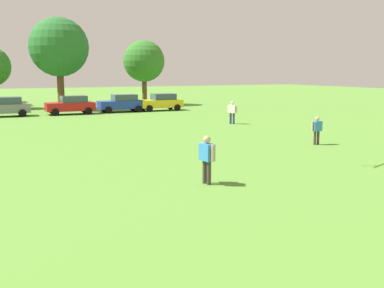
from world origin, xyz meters
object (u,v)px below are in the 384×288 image
at_px(bystander_midfield, 317,128).
at_px(parked_car_blue_3, 122,103).
at_px(parked_car_red_2, 71,105).
at_px(parked_car_yellow_4, 161,102).
at_px(parked_car_gray_1, 4,107).
at_px(tree_right, 59,47).
at_px(adult_bystander, 207,155).
at_px(tree_far_right, 144,61).
at_px(bystander_near_trees, 232,111).

distance_m(bystander_midfield, parked_car_blue_3, 23.75).
height_order(parked_car_red_2, parked_car_yellow_4, same).
relative_size(parked_car_gray_1, tree_right, 0.46).
relative_size(adult_bystander, bystander_midfield, 1.14).
bearing_deg(tree_right, parked_car_yellow_4, -33.79).
bearing_deg(parked_car_yellow_4, parked_car_red_2, 1.19).
bearing_deg(parked_car_red_2, parked_car_gray_1, -2.86).
height_order(parked_car_blue_3, tree_far_right, tree_far_right).
distance_m(parked_car_blue_3, parked_car_yellow_4, 4.01).
xyz_separation_m(parked_car_yellow_4, tree_right, (-8.72, 5.83, 5.41)).
xyz_separation_m(adult_bystander, parked_car_red_2, (0.63, 28.32, -0.16)).
height_order(bystander_near_trees, bystander_midfield, bystander_near_trees).
distance_m(adult_bystander, parked_car_yellow_4, 30.04).
height_order(parked_car_red_2, tree_right, tree_right).
bearing_deg(parked_car_red_2, bystander_near_trees, 126.01).
bearing_deg(tree_far_right, bystander_near_trees, -91.51).
distance_m(bystander_near_trees, parked_car_blue_3, 13.95).
bearing_deg(parked_car_gray_1, tree_right, -135.08).
relative_size(bystander_midfield, parked_car_gray_1, 0.35).
relative_size(parked_car_yellow_4, tree_right, 0.46).
height_order(bystander_near_trees, parked_car_blue_3, bystander_near_trees).
distance_m(parked_car_red_2, parked_car_blue_3, 4.85).
bearing_deg(bystander_near_trees, bystander_midfield, 139.47).
bearing_deg(parked_car_red_2, tree_far_right, -140.49).
bearing_deg(parked_car_yellow_4, adult_bystander, 71.61).
relative_size(parked_car_gray_1, tree_far_right, 0.58).
relative_size(bystander_near_trees, parked_car_red_2, 0.39).
relative_size(adult_bystander, bystander_near_trees, 1.01).
height_order(parked_car_gray_1, tree_right, tree_right).
relative_size(parked_car_gray_1, parked_car_yellow_4, 1.00).
bearing_deg(bystander_midfield, tree_right, 106.38).
relative_size(tree_right, tree_far_right, 1.25).
height_order(bystander_midfield, tree_right, tree_right).
bearing_deg(parked_car_yellow_4, bystander_midfield, 89.42).
relative_size(bystander_midfield, parked_car_yellow_4, 0.35).
relative_size(bystander_midfield, tree_far_right, 0.20).
distance_m(tree_right, tree_far_right, 10.13).
bearing_deg(parked_car_gray_1, tree_far_right, -153.04).
distance_m(adult_bystander, bystander_near_trees, 18.38).
xyz_separation_m(adult_bystander, tree_right, (0.76, 34.34, 5.25)).
distance_m(adult_bystander, bystander_midfield, 10.58).
bearing_deg(parked_car_red_2, parked_car_blue_3, -176.78).
height_order(adult_bystander, tree_right, tree_right).
bearing_deg(tree_right, tree_far_right, 12.53).
relative_size(parked_car_red_2, tree_right, 0.46).
bearing_deg(tree_right, parked_car_gray_1, -135.08).
height_order(bystander_near_trees, parked_car_red_2, bystander_near_trees).
distance_m(bystander_near_trees, bystander_midfield, 10.29).
bearing_deg(adult_bystander, parked_car_yellow_4, 152.81).
distance_m(adult_bystander, parked_car_red_2, 28.33).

